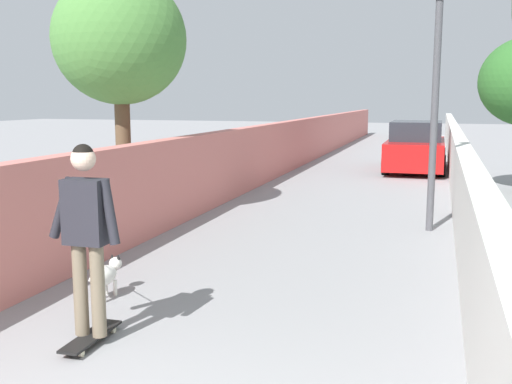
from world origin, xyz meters
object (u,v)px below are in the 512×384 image
skateboard (91,337)px  tree_left_mid (120,41)px  lamp_post (437,60)px  car_near (416,148)px  person_skateboarder (86,225)px  dog (106,274)px

skateboard → tree_left_mid: bearing=26.3°
lamp_post → car_near: bearing=3.9°
lamp_post → person_skateboarder: size_ratio=2.36×
lamp_post → person_skateboarder: (-5.88, 2.89, -1.74)m
tree_left_mid → car_near: bearing=-27.2°
person_skateboarder → dog: person_skateboarder is taller
skateboard → car_near: (14.62, -2.29, 0.65)m
skateboard → car_near: size_ratio=0.19×
person_skateboarder → dog: bearing=25.1°
lamp_post → dog: size_ratio=2.81×
skateboard → dog: (1.18, 0.55, 0.21)m
lamp_post → dog: 6.38m
lamp_post → person_skateboarder: 6.79m
skateboard → dog: dog is taller
car_near → lamp_post: bearing=-176.1°
tree_left_mid → car_near: tree_left_mid is taller
skateboard → person_skateboarder: size_ratio=0.46×
car_near → tree_left_mid: bearing=152.8°
lamp_post → person_skateboarder: lamp_post is taller
tree_left_mid → lamp_post: tree_left_mid is taller
dog → person_skateboarder: bearing=-154.9°
car_near → person_skateboarder: bearing=171.1°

